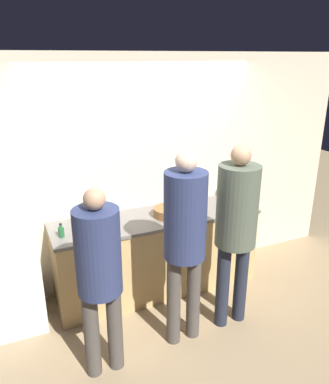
{
  "coord_description": "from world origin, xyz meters",
  "views": [
    {
      "loc": [
        -1.42,
        -3.09,
        2.55
      ],
      "look_at": [
        0.0,
        0.15,
        1.26
      ],
      "focal_mm": 35.0,
      "sensor_mm": 36.0,
      "label": 1
    }
  ],
  "objects_px": {
    "person_left": "(99,269)",
    "fruit_bowl": "(169,212)",
    "person_right": "(236,221)",
    "cup_blue": "(192,204)",
    "potted_plant": "(86,213)",
    "person_center": "(185,232)",
    "utensil_crock": "(223,191)",
    "bottle_green": "(61,232)"
  },
  "relations": [
    {
      "from": "person_left",
      "to": "fruit_bowl",
      "type": "distance_m",
      "value": 1.34
    },
    {
      "from": "person_right",
      "to": "cup_blue",
      "type": "bearing_deg",
      "value": 88.46
    },
    {
      "from": "fruit_bowl",
      "to": "potted_plant",
      "type": "relative_size",
      "value": 1.39
    },
    {
      "from": "person_left",
      "to": "fruit_bowl",
      "type": "height_order",
      "value": "person_left"
    },
    {
      "from": "potted_plant",
      "to": "person_right",
      "type": "bearing_deg",
      "value": -37.7
    },
    {
      "from": "person_center",
      "to": "fruit_bowl",
      "type": "distance_m",
      "value": 0.86
    },
    {
      "from": "person_left",
      "to": "utensil_crock",
      "type": "relative_size",
      "value": 5.89
    },
    {
      "from": "utensil_crock",
      "to": "person_right",
      "type": "bearing_deg",
      "value": -116.81
    },
    {
      "from": "person_center",
      "to": "bottle_green",
      "type": "relative_size",
      "value": 13.15
    },
    {
      "from": "bottle_green",
      "to": "person_right",
      "type": "bearing_deg",
      "value": -26.61
    },
    {
      "from": "fruit_bowl",
      "to": "cup_blue",
      "type": "xyz_separation_m",
      "value": [
        0.35,
        0.12,
        -0.01
      ]
    },
    {
      "from": "person_left",
      "to": "cup_blue",
      "type": "distance_m",
      "value": 1.69
    },
    {
      "from": "person_left",
      "to": "bottle_green",
      "type": "relative_size",
      "value": 11.81
    },
    {
      "from": "person_center",
      "to": "person_right",
      "type": "xyz_separation_m",
      "value": [
        0.54,
        0.03,
        -0.0
      ]
    },
    {
      "from": "person_right",
      "to": "person_center",
      "type": "bearing_deg",
      "value": -177.2
    },
    {
      "from": "person_left",
      "to": "bottle_green",
      "type": "height_order",
      "value": "person_left"
    },
    {
      "from": "person_right",
      "to": "bottle_green",
      "type": "xyz_separation_m",
      "value": [
        -1.48,
        0.74,
        -0.15
      ]
    },
    {
      "from": "person_left",
      "to": "cup_blue",
      "type": "relative_size",
      "value": 21.34
    },
    {
      "from": "bottle_green",
      "to": "potted_plant",
      "type": "relative_size",
      "value": 0.57
    },
    {
      "from": "cup_blue",
      "to": "potted_plant",
      "type": "bearing_deg",
      "value": 179.18
    },
    {
      "from": "person_center",
      "to": "fruit_bowl",
      "type": "height_order",
      "value": "person_center"
    },
    {
      "from": "person_right",
      "to": "potted_plant",
      "type": "height_order",
      "value": "person_right"
    },
    {
      "from": "potted_plant",
      "to": "person_center",
      "type": "bearing_deg",
      "value": -55.5
    },
    {
      "from": "bottle_green",
      "to": "cup_blue",
      "type": "bearing_deg",
      "value": 6.31
    },
    {
      "from": "cup_blue",
      "to": "potted_plant",
      "type": "height_order",
      "value": "potted_plant"
    },
    {
      "from": "potted_plant",
      "to": "bottle_green",
      "type": "bearing_deg",
      "value": -146.97
    },
    {
      "from": "cup_blue",
      "to": "potted_plant",
      "type": "relative_size",
      "value": 0.32
    },
    {
      "from": "cup_blue",
      "to": "person_center",
      "type": "bearing_deg",
      "value": -121.27
    },
    {
      "from": "bottle_green",
      "to": "cup_blue",
      "type": "distance_m",
      "value": 1.52
    },
    {
      "from": "person_center",
      "to": "cup_blue",
      "type": "height_order",
      "value": "person_center"
    },
    {
      "from": "person_center",
      "to": "potted_plant",
      "type": "height_order",
      "value": "person_center"
    },
    {
      "from": "bottle_green",
      "to": "utensil_crock",
      "type": "bearing_deg",
      "value": 9.04
    },
    {
      "from": "bottle_green",
      "to": "potted_plant",
      "type": "distance_m",
      "value": 0.35
    },
    {
      "from": "person_left",
      "to": "person_right",
      "type": "relative_size",
      "value": 0.91
    },
    {
      "from": "person_right",
      "to": "cup_blue",
      "type": "distance_m",
      "value": 0.93
    },
    {
      "from": "fruit_bowl",
      "to": "person_center",
      "type": "bearing_deg",
      "value": -104.98
    },
    {
      "from": "person_center",
      "to": "potted_plant",
      "type": "bearing_deg",
      "value": 124.5
    },
    {
      "from": "fruit_bowl",
      "to": "utensil_crock",
      "type": "distance_m",
      "value": 0.91
    },
    {
      "from": "person_left",
      "to": "cup_blue",
      "type": "bearing_deg",
      "value": 36.9
    },
    {
      "from": "person_left",
      "to": "person_right",
      "type": "height_order",
      "value": "person_right"
    },
    {
      "from": "person_center",
      "to": "potted_plant",
      "type": "xyz_separation_m",
      "value": [
        -0.66,
        0.95,
        -0.08
      ]
    },
    {
      "from": "person_left",
      "to": "potted_plant",
      "type": "distance_m",
      "value": 1.04
    }
  ]
}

